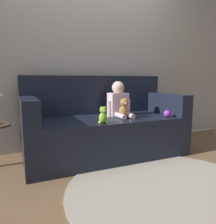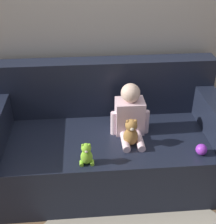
% 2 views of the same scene
% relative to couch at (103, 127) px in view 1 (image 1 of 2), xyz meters
% --- Properties ---
extents(ground_plane, '(12.00, 12.00, 0.00)m').
position_rel_couch_xyz_m(ground_plane, '(0.00, -0.06, -0.34)').
color(ground_plane, brown).
extents(wall_back, '(8.00, 0.05, 2.60)m').
position_rel_couch_xyz_m(wall_back, '(0.00, 0.47, 0.96)').
color(wall_back, '#ADA89E').
rests_on(wall_back, ground_plane).
extents(couch, '(1.89, 0.88, 0.97)m').
position_rel_couch_xyz_m(couch, '(0.00, 0.00, 0.00)').
color(couch, black).
rests_on(couch, ground_plane).
extents(person_baby, '(0.31, 0.37, 0.43)m').
position_rel_couch_xyz_m(person_baby, '(0.18, -0.05, 0.30)').
color(person_baby, silver).
rests_on(person_baby, couch).
extents(teddy_bear_brown, '(0.11, 0.11, 0.23)m').
position_rel_couch_xyz_m(teddy_bear_brown, '(0.17, -0.22, 0.25)').
color(teddy_bear_brown, '#AD7A3D').
rests_on(teddy_bear_brown, couch).
extents(plush_toy_side, '(0.10, 0.08, 0.18)m').
position_rel_couch_xyz_m(plush_toy_side, '(-0.17, -0.41, 0.21)').
color(plush_toy_side, '#8CD133').
rests_on(plush_toy_side, couch).
extents(toy_ball, '(0.08, 0.08, 0.08)m').
position_rel_couch_xyz_m(toy_ball, '(0.67, -0.37, 0.17)').
color(toy_ball, purple).
rests_on(toy_ball, couch).
extents(floor_rug, '(1.74, 1.74, 0.01)m').
position_rel_couch_xyz_m(floor_rug, '(0.15, -1.09, -0.34)').
color(floor_rug, '#B2A893').
rests_on(floor_rug, ground_plane).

